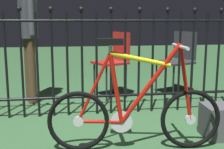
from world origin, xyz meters
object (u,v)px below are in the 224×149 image
(display_crate, at_px, (219,121))
(chair_red, at_px, (115,57))
(person_visitor, at_px, (28,25))
(chair_charcoal, at_px, (179,57))
(bicycle, at_px, (135,111))

(display_crate, bearing_deg, chair_red, 113.36)
(person_visitor, xyz_separation_m, display_crate, (1.83, -1.49, -0.85))
(chair_charcoal, bearing_deg, bicycle, -120.77)
(bicycle, height_order, chair_charcoal, bicycle)
(chair_charcoal, distance_m, person_visitor, 2.12)
(chair_red, distance_m, chair_charcoal, 0.94)
(bicycle, distance_m, display_crate, 0.86)
(bicycle, distance_m, chair_charcoal, 2.10)
(chair_red, bearing_deg, chair_charcoal, 2.18)
(bicycle, xyz_separation_m, person_visitor, (-1.00, 1.63, 0.67))
(display_crate, bearing_deg, chair_charcoal, 81.68)
(chair_red, xyz_separation_m, chair_charcoal, (0.94, 0.04, -0.01))
(bicycle, relative_size, chair_charcoal, 1.57)
(person_visitor, distance_m, display_crate, 2.51)
(bicycle, bearing_deg, display_crate, 9.58)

